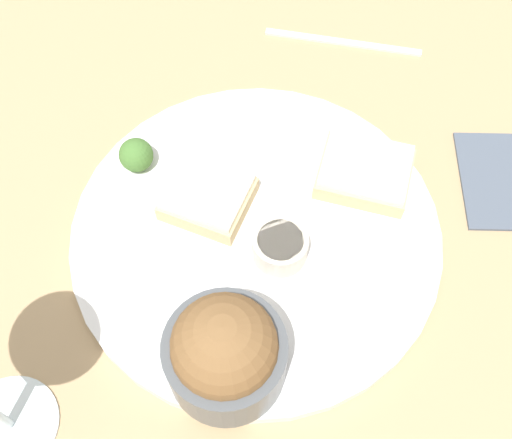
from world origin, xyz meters
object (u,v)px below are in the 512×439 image
object	(u,v)px
sauce_ramekin	(280,246)
cheese_toast_near	(365,172)
fork	(343,41)
salad_bowl	(225,352)
cheese_toast_far	(208,197)

from	to	relation	value
sauce_ramekin	cheese_toast_near	xyz separation A→B (m)	(-0.08, -0.08, -0.00)
cheese_toast_near	sauce_ramekin	bearing A→B (deg)	46.21
sauce_ramekin	fork	distance (m)	0.28
sauce_ramekin	fork	xyz separation A→B (m)	(-0.07, -0.27, -0.03)
salad_bowl	fork	bearing A→B (deg)	-106.05
cheese_toast_near	fork	bearing A→B (deg)	-86.83
sauce_ramekin	cheese_toast_near	distance (m)	0.11
sauce_ramekin	cheese_toast_far	world-z (taller)	same
salad_bowl	sauce_ramekin	xyz separation A→B (m)	(-0.04, -0.10, -0.03)
salad_bowl	cheese_toast_near	size ratio (longest dim) A/B	0.97
fork	cheese_toast_far	bearing A→B (deg)	58.95
cheese_toast_near	cheese_toast_far	size ratio (longest dim) A/B	1.06
cheese_toast_far	fork	xyz separation A→B (m)	(-0.13, -0.22, -0.02)
sauce_ramekin	cheese_toast_far	bearing A→B (deg)	-36.68
salad_bowl	sauce_ramekin	distance (m)	0.11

